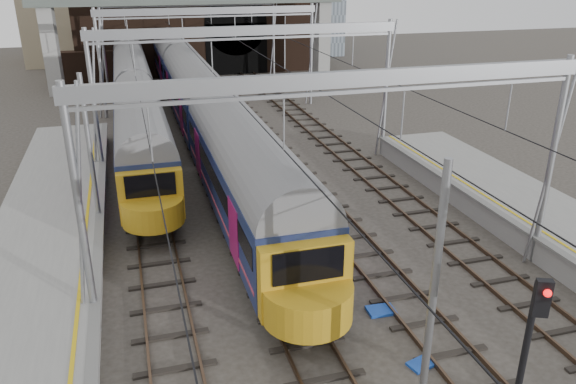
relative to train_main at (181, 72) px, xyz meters
name	(u,v)px	position (x,y,z in m)	size (l,w,h in m)	color
tracks	(285,214)	(2.00, -24.26, -2.54)	(14.40, 80.00, 0.22)	#4C3828
overhead_line	(251,52)	(2.00, -17.77, 4.00)	(16.80, 80.00, 8.00)	gray
retaining_wall	(200,32)	(3.40, 12.67, 1.77)	(28.00, 2.75, 9.00)	black
overbridge	(192,6)	(2.00, 6.74, 4.70)	(28.00, 3.00, 9.25)	gray
train_main	(181,72)	(0.00, 0.00, 0.00)	(2.93, 67.65, 4.99)	black
train_second	(133,82)	(-4.00, -2.29, -0.14)	(2.70, 46.84, 4.68)	black
signal_near_centre	(528,346)	(3.44, -38.97, 0.46)	(0.38, 0.46, 4.79)	black
equip_cover_a	(421,364)	(2.91, -35.64, -2.52)	(0.74, 0.52, 0.09)	#1743B0
equip_cover_b	(315,279)	(1.46, -30.29, -2.52)	(0.76, 0.54, 0.09)	#1743B0
equip_cover_c	(381,310)	(2.94, -32.81, -2.51)	(0.92, 0.65, 0.11)	#1743B0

